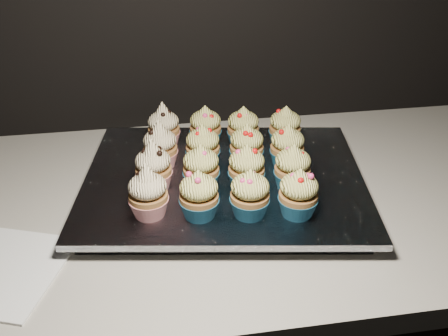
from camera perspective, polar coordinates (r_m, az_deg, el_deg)
name	(u,v)px	position (r m, az deg, el deg)	size (l,w,h in m)	color
worktop	(311,195)	(0.96, 9.89, -3.01)	(2.44, 0.64, 0.04)	beige
baking_tray	(224,186)	(0.91, 0.00, -2.10)	(0.46, 0.35, 0.02)	black
foil_lining	(224,178)	(0.90, 0.00, -1.20)	(0.50, 0.39, 0.01)	silver
cupcake_0	(148,193)	(0.79, -8.67, -2.88)	(0.06, 0.06, 0.10)	red
cupcake_1	(199,196)	(0.78, -2.88, -3.16)	(0.06, 0.06, 0.08)	#1C5F84
cupcake_2	(250,195)	(0.78, 2.97, -3.05)	(0.06, 0.06, 0.08)	#1C5F84
cupcake_3	(298,194)	(0.79, 8.50, -2.96)	(0.06, 0.06, 0.08)	#1C5F84
cupcake_4	(153,167)	(0.85, -8.07, 0.07)	(0.06, 0.06, 0.10)	red
cupcake_5	(201,168)	(0.85, -2.64, -0.04)	(0.06, 0.06, 0.08)	#1C5F84
cupcake_6	(247,169)	(0.85, 2.59, -0.06)	(0.06, 0.06, 0.08)	#1C5F84
cupcake_7	(292,168)	(0.85, 7.83, -0.03)	(0.06, 0.06, 0.08)	#1C5F84
cupcake_8	(160,147)	(0.91, -7.30, 2.45)	(0.06, 0.06, 0.10)	red
cupcake_9	(203,147)	(0.91, -2.44, 2.40)	(0.06, 0.06, 0.08)	#1C5F84
cupcake_10	(247,147)	(0.91, 2.61, 2.47)	(0.06, 0.06, 0.08)	#1C5F84
cupcake_11	(287,147)	(0.92, 7.24, 2.40)	(0.06, 0.06, 0.08)	#1C5F84
cupcake_12	(164,127)	(0.98, -6.91, 4.63)	(0.06, 0.06, 0.10)	red
cupcake_13	(206,127)	(0.98, -2.13, 4.67)	(0.06, 0.06, 0.08)	#1C5F84
cupcake_14	(243,128)	(0.98, 2.20, 4.59)	(0.06, 0.06, 0.08)	#1C5F84
cupcake_15	(285,128)	(0.99, 6.98, 4.60)	(0.06, 0.06, 0.08)	#1C5F84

